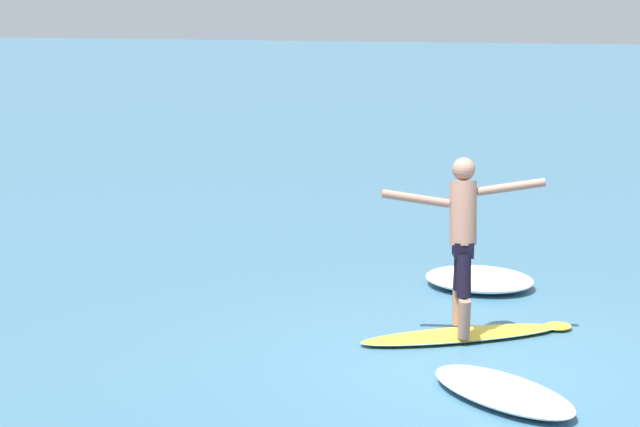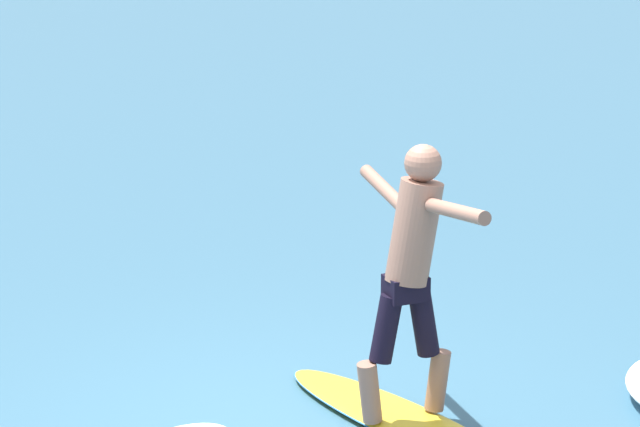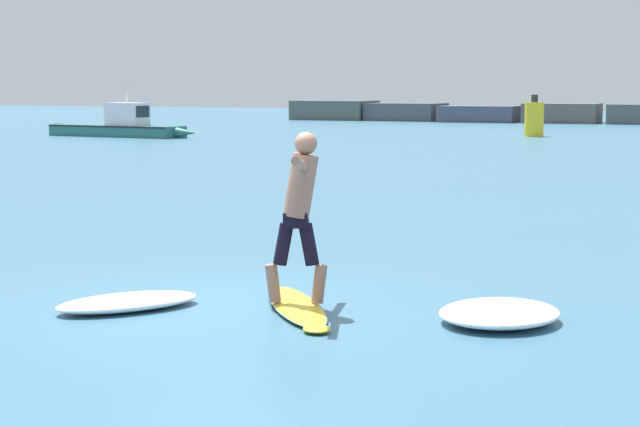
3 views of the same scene
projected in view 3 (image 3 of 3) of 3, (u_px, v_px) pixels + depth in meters
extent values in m
plane|color=#38657E|center=(237.00, 307.00, 11.62)|extent=(200.00, 200.00, 0.00)
cube|color=#4C5651|center=(335.00, 110.00, 78.74)|extent=(5.68, 4.57, 1.40)
cube|color=#4B4E53|center=(406.00, 112.00, 76.37)|extent=(5.31, 3.76, 1.25)
cube|color=#4A4B5D|center=(482.00, 114.00, 74.00)|extent=(5.48, 5.08, 1.11)
cube|color=#585650|center=(562.00, 113.00, 71.61)|extent=(5.07, 3.89, 1.30)
ellipsoid|color=yellow|center=(296.00, 306.00, 11.50)|extent=(1.73, 2.07, 0.08)
ellipsoid|color=yellow|center=(317.00, 329.00, 10.40)|extent=(0.40, 0.41, 0.07)
ellipsoid|color=#2870B2|center=(296.00, 306.00, 11.50)|extent=(1.75, 2.09, 0.04)
cone|color=black|center=(282.00, 299.00, 12.40)|extent=(0.07, 0.07, 0.14)
cone|color=black|center=(273.00, 302.00, 12.22)|extent=(0.07, 0.07, 0.14)
cone|color=black|center=(296.00, 301.00, 12.28)|extent=(0.07, 0.07, 0.14)
cylinder|color=#926452|center=(319.00, 284.00, 11.45)|extent=(0.21, 0.18, 0.42)
cylinder|color=black|center=(309.00, 244.00, 11.41)|extent=(0.26, 0.22, 0.46)
cylinder|color=#926452|center=(273.00, 283.00, 11.49)|extent=(0.21, 0.18, 0.42)
cylinder|color=black|center=(283.00, 244.00, 11.43)|extent=(0.26, 0.22, 0.46)
cube|color=black|center=(296.00, 220.00, 11.39)|extent=(0.31, 0.28, 0.16)
cylinder|color=#926452|center=(301.00, 186.00, 11.34)|extent=(0.46, 0.40, 0.70)
sphere|color=#926452|center=(306.00, 143.00, 11.29)|extent=(0.24, 0.24, 0.24)
cylinder|color=#926452|center=(309.00, 169.00, 11.81)|extent=(0.33, 0.70, 0.21)
cylinder|color=#926452|center=(300.00, 164.00, 10.82)|extent=(0.33, 0.70, 0.20)
cube|color=#29665E|center=(116.00, 131.00, 51.68)|extent=(7.33, 2.11, 0.55)
cone|color=#29665E|center=(185.00, 133.00, 49.68)|extent=(1.30, 0.64, 0.55)
cube|color=black|center=(116.00, 126.00, 51.66)|extent=(7.26, 2.15, 0.08)
cube|color=white|center=(127.00, 114.00, 51.25)|extent=(1.94, 1.34, 1.09)
cube|color=#232D38|center=(143.00, 112.00, 50.78)|extent=(0.10, 0.97, 0.54)
cylinder|color=silver|center=(127.00, 93.00, 51.14)|extent=(0.06, 0.06, 0.90)
cube|color=black|center=(58.00, 129.00, 53.50)|extent=(0.30, 0.38, 0.52)
cylinder|color=yellow|center=(534.00, 119.00, 51.75)|extent=(0.92, 0.92, 1.66)
cylinder|color=black|center=(535.00, 98.00, 51.63)|extent=(0.32, 0.32, 0.36)
ellipsoid|color=white|center=(499.00, 313.00, 10.84)|extent=(1.40, 1.56, 0.20)
ellipsoid|color=white|center=(128.00, 302.00, 11.50)|extent=(1.48, 1.72, 0.16)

